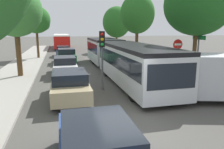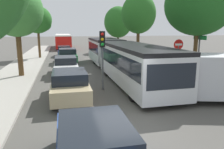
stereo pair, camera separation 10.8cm
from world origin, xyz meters
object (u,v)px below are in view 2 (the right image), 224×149
Objects in this scene: queued_car_navy at (64,51)px; tree_right_mid at (138,15)px; city_bus_rear at (63,40)px; no_entry_sign at (178,53)px; queued_car_white at (66,65)px; white_van at (205,77)px; queued_car_tan at (70,85)px; queued_car_green at (68,55)px; articulated_bus at (119,55)px; tree_right_far at (118,23)px; tree_left_far at (38,21)px; tree_left_mid at (16,11)px; tree_right_near at (200,6)px; direction_sign_post at (199,44)px; traffic_light at (102,47)px.

queued_car_navy is 10.60m from tree_right_mid.
city_bus_rear is 4.12× the size of no_entry_sign.
white_van reaches higher than queued_car_white.
queued_car_green is at bearing -1.08° from queued_car_tan.
articulated_bus is at bearing -171.25° from city_bus_rear.
articulated_bus is 4.40× the size of queued_car_navy.
city_bus_rear is 12.14m from tree_right_far.
queued_car_tan is 0.61× the size of tree_right_far.
tree_left_far reaches higher than queued_car_green.
queued_car_navy is (0.11, 11.92, -0.03)m from queued_car_white.
tree_left_mid is (-10.83, 3.30, 2.88)m from no_entry_sign.
tree_left_mid is at bearing 161.06° from tree_right_near.
no_entry_sign is (7.58, -3.61, 1.16)m from queued_car_white.
traffic_light is at bearing 7.27° from direction_sign_post.
tree_left_far is at bearing -147.96° from articulated_bus.
queued_car_navy is 13.32m from tree_left_mid.
direction_sign_post reaches higher than queued_car_tan.
no_entry_sign is at bearing -53.35° from tree_left_far.
tree_right_near reaches higher than queued_car_white.
queued_car_navy is 18.79m from tree_right_near.
queued_car_green is 5.79m from queued_car_navy.
articulated_bus reaches higher than queued_car_tan.
queued_car_white is 5.20m from tree_left_mid.
queued_car_white is at bearing 177.10° from queued_car_green.
queued_car_white is at bearing -35.79° from white_van.
no_entry_sign is (1.09, 4.57, 0.64)m from white_van.
articulated_bus reaches higher than queued_car_navy.
traffic_light is at bearing -55.03° from queued_car_tan.
tree_right_mid is at bearing -49.69° from queued_car_white.
white_van is 1.89× the size of no_entry_sign.
queued_car_white is 0.59× the size of tree_right_far.
queued_car_green reaches higher than queued_car_tan.
tree_right_far reaches higher than no_entry_sign.
queued_car_tan is at bearing -80.54° from tree_left_far.
traffic_light is (-2.15, -4.36, 1.03)m from articulated_bus.
tree_left_far is (-9.21, 18.41, 3.23)m from white_van.
queued_car_tan reaches higher than queued_car_white.
queued_car_tan is 0.64× the size of tree_left_mid.
queued_car_green is 0.66× the size of tree_left_mid.
queued_car_navy is (-4.02, 12.56, -0.79)m from articulated_bus.
queued_car_tan is 0.79× the size of white_van.
queued_car_navy is 0.56× the size of tree_right_near.
no_entry_sign is at bearing -143.10° from queued_car_green.
tree_left_far is (-2.87, -14.62, 3.02)m from city_bus_rear.
articulated_bus is at bearing 139.75° from tree_right_near.
tree_right_near reaches higher than city_bus_rear.
tree_left_far is at bearing 37.27° from queued_car_green.
articulated_bus is 6.70m from tree_right_near.
tree_right_far is at bearing 177.27° from no_entry_sign.
city_bus_rear is at bearing 105.98° from tree_right_near.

